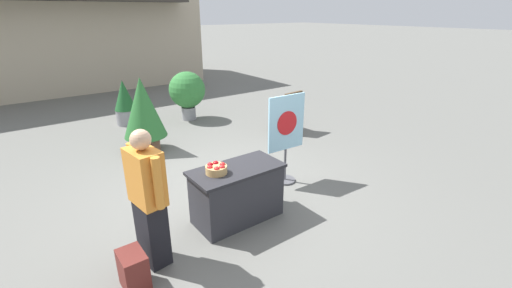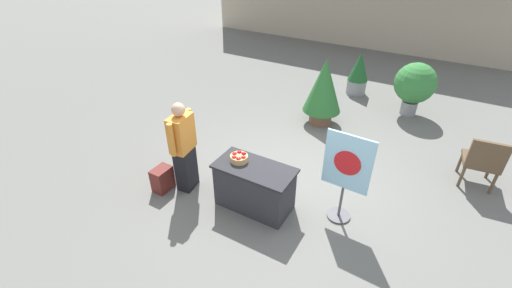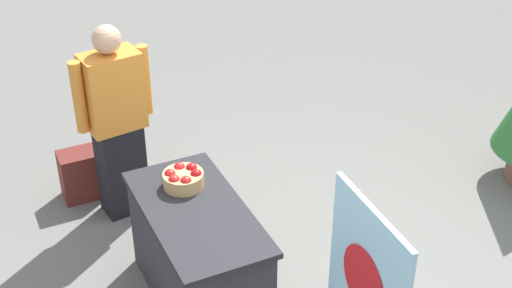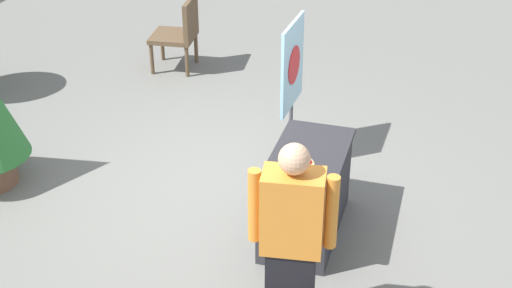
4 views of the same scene
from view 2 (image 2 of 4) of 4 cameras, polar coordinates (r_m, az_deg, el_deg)
ground_plane at (r=6.03m, az=5.32°, el=-6.86°), size 120.00×120.00×0.00m
display_table at (r=5.37m, az=-0.25°, el=-7.15°), size 1.23×0.62×0.76m
apple_basket at (r=5.24m, az=-2.84°, el=-2.28°), size 0.27×0.27×0.13m
person_visitor at (r=5.63m, az=-12.02°, el=-0.54°), size 0.31×0.61×1.59m
backpack at (r=6.01m, az=-15.33°, el=-5.64°), size 0.24×0.34×0.42m
poster_board at (r=5.06m, az=14.73°, el=-4.76°), size 0.69×0.36×1.47m
patio_chair at (r=6.82m, az=33.63°, el=-2.27°), size 0.61×0.61×0.96m
potted_plant_far_right at (r=8.73m, az=24.95°, el=9.00°), size 0.92×0.92×1.25m
potted_plant_near_left at (r=9.51m, az=16.71°, el=11.24°), size 0.52×0.52×1.11m
potted_plant_near_right at (r=7.65m, az=11.20°, el=9.09°), size 0.84×0.84×1.50m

